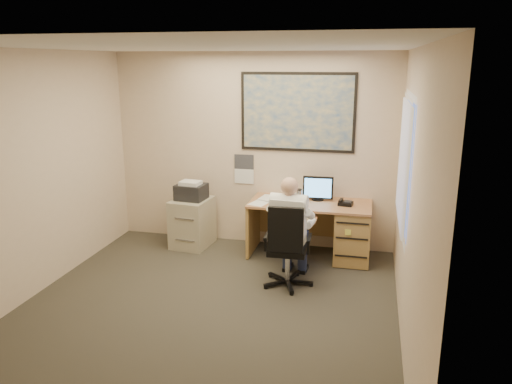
% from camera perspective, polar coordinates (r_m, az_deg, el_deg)
% --- Properties ---
extents(room_shell, '(4.00, 4.50, 2.70)m').
position_cam_1_polar(room_shell, '(4.92, -6.54, 0.27)').
color(room_shell, '#343028').
rests_on(room_shell, ground).
extents(desk, '(1.60, 0.97, 1.07)m').
position_cam_1_polar(desk, '(6.73, 9.02, -3.91)').
color(desk, '#B2784C').
rests_on(desk, ground).
extents(world_map, '(1.56, 0.03, 1.06)m').
position_cam_1_polar(world_map, '(6.81, 4.76, 9.06)').
color(world_map, '#1E4C93').
rests_on(world_map, room_shell).
extents(wall_calendar, '(0.28, 0.01, 0.42)m').
position_cam_1_polar(wall_calendar, '(7.10, -1.38, 2.63)').
color(wall_calendar, white).
rests_on(wall_calendar, room_shell).
extents(window_blinds, '(0.06, 1.40, 1.30)m').
position_cam_1_polar(window_blinds, '(5.38, 16.66, 3.20)').
color(window_blinds, beige).
rests_on(window_blinds, room_shell).
extents(filing_cabinet, '(0.55, 0.64, 0.95)m').
position_cam_1_polar(filing_cabinet, '(7.15, -7.31, -2.97)').
color(filing_cabinet, '#B0A78E').
rests_on(filing_cabinet, ground).
extents(office_chair, '(0.62, 0.62, 1.02)m').
position_cam_1_polar(office_chair, '(5.88, 3.54, -8.05)').
color(office_chair, black).
rests_on(office_chair, ground).
extents(person, '(0.60, 0.81, 1.30)m').
position_cam_1_polar(person, '(5.82, 3.74, -4.55)').
color(person, white).
rests_on(person, office_chair).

